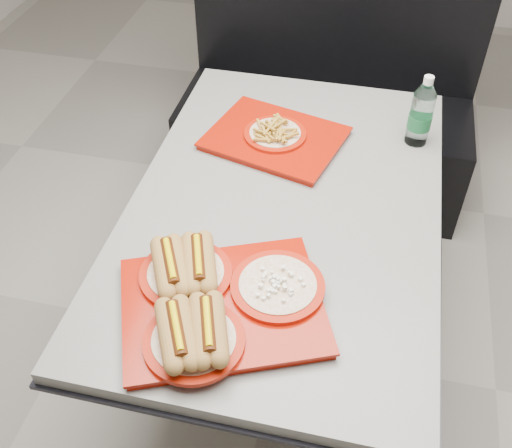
% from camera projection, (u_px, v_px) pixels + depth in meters
% --- Properties ---
extents(ground, '(6.00, 6.00, 0.00)m').
position_uv_depth(ground, '(278.00, 348.00, 2.29)').
color(ground, gray).
rests_on(ground, ground).
extents(diner_table, '(0.92, 1.42, 0.75)m').
position_uv_depth(diner_table, '(283.00, 241.00, 1.88)').
color(diner_table, black).
rests_on(diner_table, ground).
extents(booth_bench, '(1.30, 0.57, 1.35)m').
position_uv_depth(booth_bench, '(327.00, 105.00, 2.78)').
color(booth_bench, black).
rests_on(booth_bench, ground).
extents(tray_near, '(0.59, 0.54, 0.11)m').
position_uv_depth(tray_near, '(214.00, 300.00, 1.45)').
color(tray_near, '#981104').
rests_on(tray_near, diner_table).
extents(tray_far, '(0.49, 0.43, 0.08)m').
position_uv_depth(tray_far, '(275.00, 135.00, 1.97)').
color(tray_far, '#981104').
rests_on(tray_far, diner_table).
extents(water_bottle, '(0.08, 0.08, 0.24)m').
position_uv_depth(water_bottle, '(421.00, 115.00, 1.91)').
color(water_bottle, silver).
rests_on(water_bottle, diner_table).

